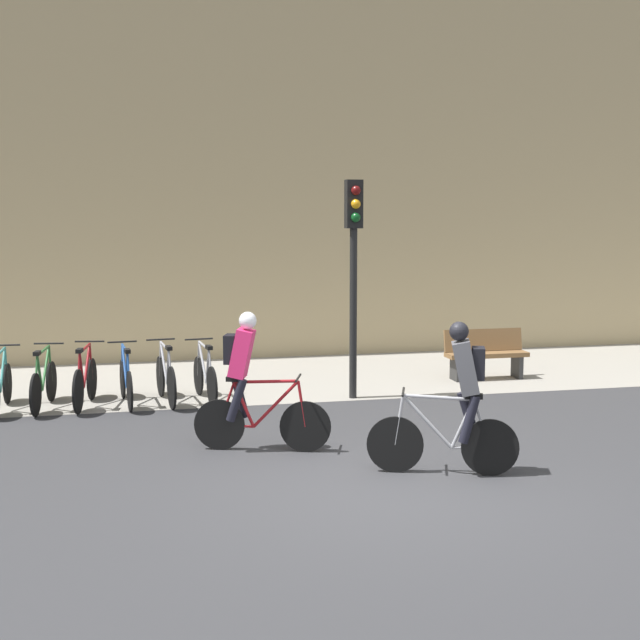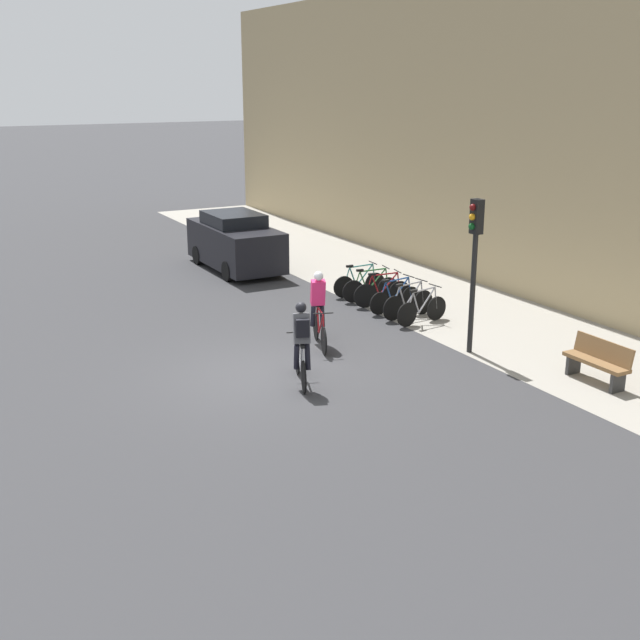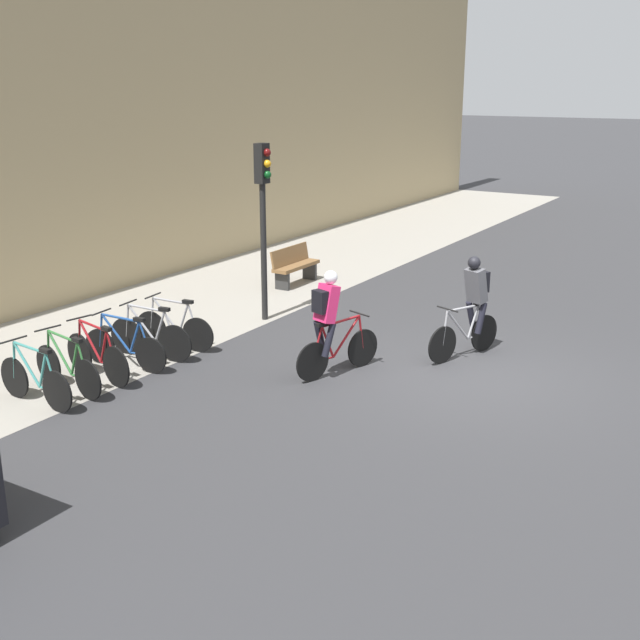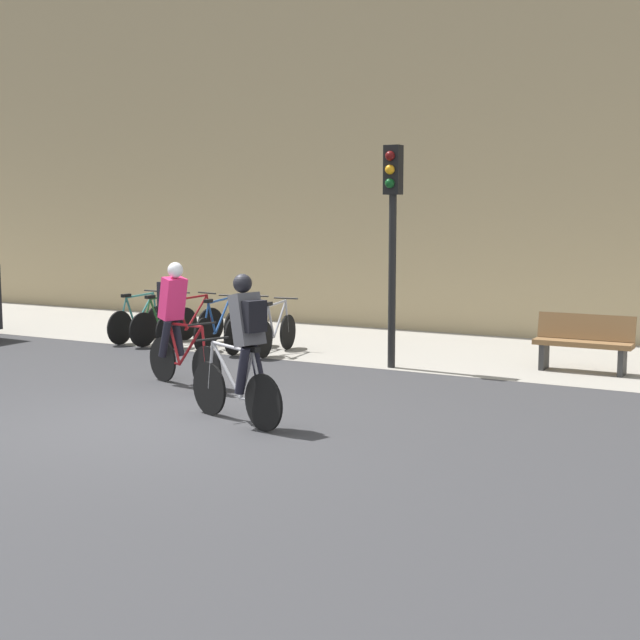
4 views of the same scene
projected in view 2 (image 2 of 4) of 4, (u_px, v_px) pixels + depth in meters
name	position (u px, v px, depth m)	size (l,w,h in m)	color
ground	(266.00, 374.00, 16.93)	(200.00, 200.00, 0.00)	#333335
kerb_strip	(512.00, 329.00, 20.00)	(44.00, 4.50, 0.01)	gray
building_facade	(603.00, 142.00, 19.87)	(44.00, 0.60, 8.95)	tan
cyclist_pink	(318.00, 306.00, 18.57)	(1.66, 0.66, 1.76)	black
cyclist_grey	(301.00, 342.00, 16.01)	(1.64, 0.69, 1.77)	black
parked_bike_0	(359.00, 283.00, 22.93)	(0.46, 1.64, 0.95)	black
parked_bike_1	(371.00, 287.00, 22.41)	(0.46, 1.68, 0.95)	black
parked_bike_2	(383.00, 292.00, 21.89)	(0.47, 1.66, 0.97)	black
parked_bike_3	(395.00, 298.00, 21.37)	(0.46, 1.67, 0.94)	black
parked_bike_4	(408.00, 303.00, 20.85)	(0.46, 1.67, 0.96)	black
parked_bike_5	(422.00, 309.00, 20.33)	(0.46, 1.63, 0.95)	black
traffic_light_pole	(475.00, 248.00, 17.61)	(0.26, 0.30, 3.49)	black
bench	(598.00, 361.00, 16.35)	(1.49, 0.44, 0.89)	brown
parked_car	(235.00, 242.00, 25.99)	(4.30, 1.84, 1.85)	black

